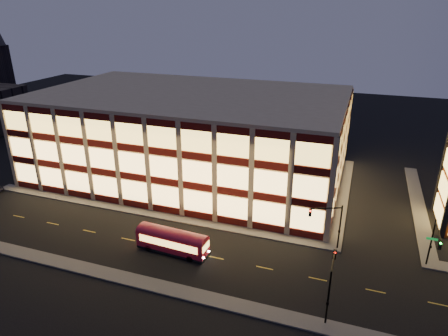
% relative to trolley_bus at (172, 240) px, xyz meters
% --- Properties ---
extents(ground, '(200.00, 200.00, 0.00)m').
position_rel_trolley_bus_xyz_m(ground, '(-4.66, 6.58, -1.67)').
color(ground, black).
rests_on(ground, ground).
extents(sidewalk_office_south, '(54.00, 2.00, 0.15)m').
position_rel_trolley_bus_xyz_m(sidewalk_office_south, '(-7.66, 7.58, -1.60)').
color(sidewalk_office_south, '#514F4C').
rests_on(sidewalk_office_south, ground).
extents(sidewalk_office_east, '(2.00, 30.00, 0.15)m').
position_rel_trolley_bus_xyz_m(sidewalk_office_east, '(18.34, 23.58, -1.60)').
color(sidewalk_office_east, '#514F4C').
rests_on(sidewalk_office_east, ground).
extents(sidewalk_tower_west, '(2.00, 30.00, 0.15)m').
position_rel_trolley_bus_xyz_m(sidewalk_tower_west, '(29.34, 23.58, -1.60)').
color(sidewalk_tower_west, '#514F4C').
rests_on(sidewalk_tower_west, ground).
extents(sidewalk_near, '(100.00, 2.00, 0.15)m').
position_rel_trolley_bus_xyz_m(sidewalk_near, '(-4.66, -6.42, -1.60)').
color(sidewalk_near, '#514F4C').
rests_on(sidewalk_near, ground).
extents(office_building, '(50.45, 30.45, 14.50)m').
position_rel_trolley_bus_xyz_m(office_building, '(-7.57, 23.49, 5.58)').
color(office_building, tan).
rests_on(office_building, ground).
extents(church_tower, '(5.00, 5.00, 18.00)m').
position_rel_trolley_bus_xyz_m(church_tower, '(-74.66, 46.58, 7.33)').
color(church_tower, '#2D2621').
rests_on(church_tower, ground).
extents(traffic_signal_far, '(3.79, 1.87, 6.00)m').
position_rel_trolley_bus_xyz_m(traffic_signal_far, '(17.55, 6.82, 2.44)').
color(traffic_signal_far, black).
rests_on(traffic_signal_far, ground).
extents(traffic_signal_right, '(1.20, 4.37, 6.00)m').
position_rel_trolley_bus_xyz_m(traffic_signal_right, '(28.84, 5.96, 2.43)').
color(traffic_signal_right, black).
rests_on(traffic_signal_right, ground).
extents(traffic_signal_near, '(0.32, 4.45, 6.00)m').
position_rel_trolley_bus_xyz_m(traffic_signal_near, '(18.84, -4.45, 2.45)').
color(traffic_signal_near, black).
rests_on(traffic_signal_near, ground).
extents(trolley_bus, '(9.03, 2.81, 3.02)m').
position_rel_trolley_bus_xyz_m(trolley_bus, '(0.00, 0.00, 0.00)').
color(trolley_bus, maroon).
rests_on(trolley_bus, ground).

